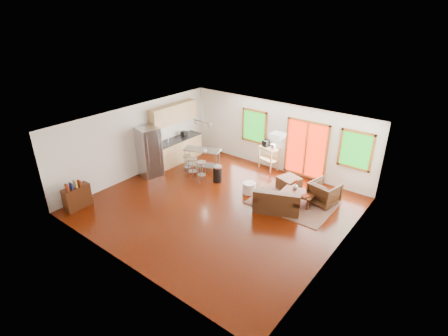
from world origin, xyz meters
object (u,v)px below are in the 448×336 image
Objects in this scene: kitchen_cart at (269,150)px; refrigerator at (149,152)px; armchair at (324,192)px; ottoman at (289,183)px; coffee_table at (298,193)px; island at (202,156)px; rug at (293,202)px; loveseat at (277,202)px.

refrigerator is at bearing -135.56° from kitchen_cart.
ottoman is at bearing 4.35° from armchair.
coffee_table is 0.57× the size of refrigerator.
kitchen_cart is at bearing 57.01° from refrigerator.
refrigerator is 1.95m from island.
rug is 1.04m from armchair.
armchair is 0.73× the size of kitchen_cart.
island is at bearing -139.65° from kitchen_cart.
kitchen_cart reaches higher than ottoman.
coffee_table is 1.28× the size of armchair.
coffee_table is at bearing 28.50° from refrigerator.
coffee_table is at bearing -44.99° from ottoman.
loveseat is 0.84m from coffee_table.
loveseat is 2.46× the size of ottoman.
rug is at bearing -53.29° from ottoman.
refrigerator reaches higher than island.
ottoman is (-0.67, 0.67, -0.13)m from coffee_table.
loveseat is 1.93× the size of armchair.
kitchen_cart reaches higher than loveseat.
refrigerator is (-5.22, -1.49, 0.57)m from coffee_table.
armchair is at bearing 37.17° from coffee_table.
island is (-3.98, -0.02, 0.24)m from coffee_table.
island reaches higher than ottoman.
rug is at bearing -40.34° from kitchen_cart.
island is at bearing 62.29° from refrigerator.
rug is 3.03× the size of armchair.
rug is at bearing 48.69° from armchair.
ottoman is 0.44× the size of island.
kitchen_cart is at bearing -10.09° from armchair.
armchair reaches higher than rug.
armchair is (0.66, 0.50, 0.07)m from coffee_table.
island is at bearing 145.25° from loveseat.
armchair reaches higher than loveseat.
loveseat is 3.77m from island.
loveseat is 0.87× the size of refrigerator.
rug is 1.72× the size of island.
loveseat is 1.51m from ottoman.
coffee_table is 5.46m from refrigerator.
refrigerator reaches higher than kitchen_cart.
island is at bearing -179.69° from coffee_table.
coffee_table is at bearing 0.31° from island.
refrigerator reaches higher than loveseat.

